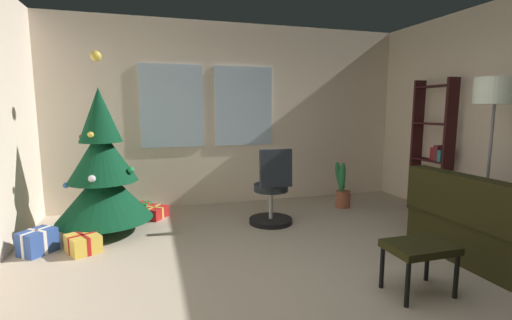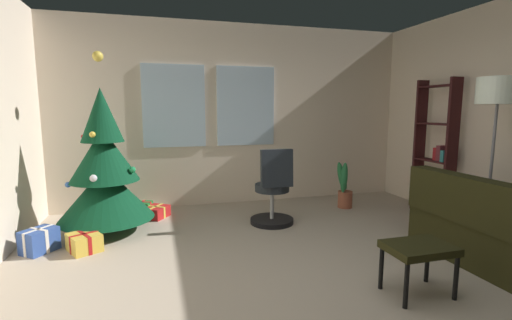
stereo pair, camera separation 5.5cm
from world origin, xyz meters
name	(u,v)px [view 2 (the right image)]	position (x,y,z in m)	size (l,w,h in m)	color
ground_plane	(316,295)	(0.00, 0.00, -0.05)	(5.42, 5.84, 0.10)	#B3A28C
wall_back_with_windows	(235,115)	(-0.02, 2.97, 1.38)	(5.42, 0.12, 2.75)	beige
footstool	(419,252)	(0.75, -0.28, 0.36)	(0.51, 0.37, 0.42)	black
holiday_tree	(105,173)	(-1.82, 1.99, 0.72)	(1.10, 1.10, 2.12)	#4C331E
gift_box_red	(156,212)	(-1.26, 2.42, 0.08)	(0.41, 0.42, 0.16)	red
gift_box_green	(142,208)	(-1.45, 2.59, 0.09)	(0.31, 0.28, 0.19)	#1E722D
gift_box_gold	(84,242)	(-1.98, 1.40, 0.09)	(0.40, 0.42, 0.19)	gold
gift_box_blue	(39,241)	(-2.43, 1.50, 0.12)	(0.38, 0.39, 0.25)	#2D4C99
office_chair	(273,195)	(0.19, 1.70, 0.39)	(0.56, 0.56, 0.99)	black
bookshelf	(435,155)	(2.49, 1.54, 0.84)	(0.18, 0.64, 1.88)	#331214
floor_lamp	(498,100)	(2.25, 0.46, 1.57)	(0.42, 0.42, 1.80)	slate
potted_plant	(344,188)	(1.46, 2.18, 0.30)	(0.26, 0.28, 0.70)	#984F37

